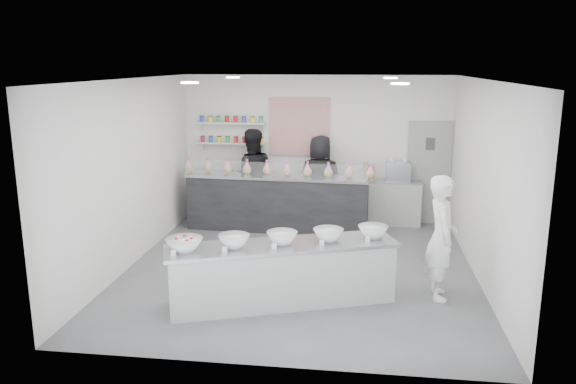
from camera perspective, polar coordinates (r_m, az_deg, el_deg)
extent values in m
plane|color=#515156|center=(9.13, 1.19, -7.80)|extent=(6.00, 6.00, 0.00)
plane|color=white|center=(8.53, 1.29, 11.38)|extent=(6.00, 6.00, 0.00)
plane|color=white|center=(11.65, 2.86, 4.41)|extent=(5.50, 0.00, 5.50)
plane|color=white|center=(9.41, -15.66, 1.85)|extent=(0.00, 6.00, 6.00)
plane|color=white|center=(8.85, 19.23, 0.91)|extent=(0.00, 6.00, 6.00)
cube|color=gray|center=(11.74, 14.09, 1.87)|extent=(0.88, 0.04, 2.10)
cube|color=#B53735|center=(11.60, 1.14, 6.63)|extent=(1.25, 0.03, 1.20)
cube|color=silver|center=(11.81, -5.70, 4.97)|extent=(1.45, 0.22, 0.04)
cube|color=silver|center=(11.76, -5.75, 7.00)|extent=(1.45, 0.22, 0.04)
cylinder|color=white|center=(7.84, -9.95, 10.89)|extent=(0.24, 0.24, 0.02)
cylinder|color=white|center=(7.50, 11.31, 10.74)|extent=(0.24, 0.24, 0.02)
cylinder|color=white|center=(10.35, -5.61, 11.51)|extent=(0.24, 0.24, 0.02)
cylinder|color=white|center=(10.09, 10.39, 11.32)|extent=(0.24, 0.24, 0.02)
cube|color=#B6B7B1|center=(7.75, -0.60, -8.30)|extent=(3.19, 1.74, 0.86)
cube|color=black|center=(11.02, -1.11, -1.10)|extent=(3.61, 0.87, 1.11)
cube|color=white|center=(10.57, -1.48, 2.20)|extent=(3.52, 0.23, 0.30)
cube|color=#B6B7B1|center=(11.62, 10.35, -1.06)|extent=(1.23, 0.39, 0.91)
cube|color=#93969E|center=(11.49, 11.11, 2.04)|extent=(0.49, 0.34, 0.37)
imported|color=white|center=(8.09, 15.30, -4.47)|extent=(0.45, 0.66, 1.76)
imported|color=black|center=(11.50, -3.74, 1.61)|extent=(1.10, 0.95, 1.94)
imported|color=black|center=(11.35, 3.28, 1.20)|extent=(0.91, 0.60, 1.84)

